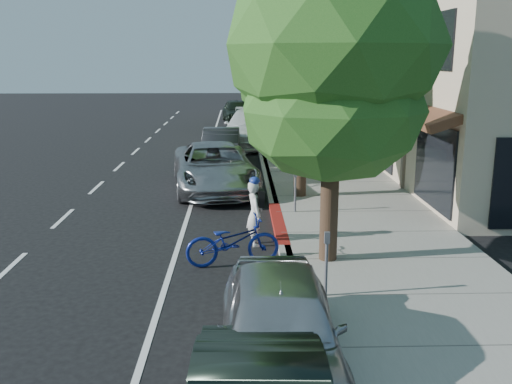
{
  "coord_description": "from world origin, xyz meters",
  "views": [
    {
      "loc": [
        -1.08,
        -14.05,
        4.58
      ],
      "look_at": [
        -0.67,
        -0.51,
        1.35
      ],
      "focal_mm": 40.0,
      "sensor_mm": 36.0,
      "label": 1
    }
  ],
  "objects_px": {
    "street_tree_2": "(286,52)",
    "street_tree_5": "(266,57)",
    "dark_suv_far": "(237,111)",
    "street_tree_4": "(270,62)",
    "bicycle": "(233,241)",
    "silver_suv": "(215,167)",
    "near_car_a": "(280,326)",
    "cyclist": "(255,213)",
    "street_tree_3": "(277,60)",
    "white_pickup": "(250,128)",
    "dark_sedan": "(221,146)",
    "pedestrian": "(329,140)",
    "street_tree_1": "(302,65)",
    "street_tree_0": "(334,51)"
  },
  "relations": [
    {
      "from": "street_tree_3",
      "to": "silver_suv",
      "type": "bearing_deg",
      "value": -105.09
    },
    {
      "from": "bicycle",
      "to": "dark_suv_far",
      "type": "distance_m",
      "value": 28.67
    },
    {
      "from": "white_pickup",
      "to": "dark_sedan",
      "type": "bearing_deg",
      "value": -99.2
    },
    {
      "from": "bicycle",
      "to": "dark_suv_far",
      "type": "relative_size",
      "value": 0.45
    },
    {
      "from": "cyclist",
      "to": "white_pickup",
      "type": "distance_m",
      "value": 16.29
    },
    {
      "from": "street_tree_1",
      "to": "near_car_a",
      "type": "distance_m",
      "value": 11.12
    },
    {
      "from": "street_tree_5",
      "to": "near_car_a",
      "type": "relative_size",
      "value": 1.71
    },
    {
      "from": "street_tree_3",
      "to": "white_pickup",
      "type": "distance_m",
      "value": 3.77
    },
    {
      "from": "street_tree_0",
      "to": "street_tree_3",
      "type": "distance_m",
      "value": 18.0
    },
    {
      "from": "white_pickup",
      "to": "dark_suv_far",
      "type": "distance_m",
      "value": 11.0
    },
    {
      "from": "bicycle",
      "to": "pedestrian",
      "type": "distance_m",
      "value": 12.69
    },
    {
      "from": "street_tree_3",
      "to": "dark_sedan",
      "type": "height_order",
      "value": "street_tree_3"
    },
    {
      "from": "street_tree_1",
      "to": "pedestrian",
      "type": "bearing_deg",
      "value": 73.01
    },
    {
      "from": "dark_sedan",
      "to": "bicycle",
      "type": "bearing_deg",
      "value": -86.11
    },
    {
      "from": "cyclist",
      "to": "pedestrian",
      "type": "distance_m",
      "value": 11.19
    },
    {
      "from": "cyclist",
      "to": "silver_suv",
      "type": "height_order",
      "value": "silver_suv"
    },
    {
      "from": "pedestrian",
      "to": "dark_suv_far",
      "type": "bearing_deg",
      "value": -96.73
    },
    {
      "from": "silver_suv",
      "to": "white_pickup",
      "type": "relative_size",
      "value": 0.93
    },
    {
      "from": "dark_sedan",
      "to": "street_tree_0",
      "type": "bearing_deg",
      "value": -76.78
    },
    {
      "from": "street_tree_5",
      "to": "dark_sedan",
      "type": "height_order",
      "value": "street_tree_5"
    },
    {
      "from": "street_tree_2",
      "to": "street_tree_5",
      "type": "distance_m",
      "value": 18.0
    },
    {
      "from": "cyclist",
      "to": "dark_suv_far",
      "type": "xyz_separation_m",
      "value": [
        -0.5,
        27.27,
        -0.01
      ]
    },
    {
      "from": "street_tree_2",
      "to": "street_tree_3",
      "type": "height_order",
      "value": "street_tree_2"
    },
    {
      "from": "bicycle",
      "to": "silver_suv",
      "type": "xyz_separation_m",
      "value": [
        -0.7,
        7.42,
        0.26
      ]
    },
    {
      "from": "silver_suv",
      "to": "white_pickup",
      "type": "bearing_deg",
      "value": 74.7
    },
    {
      "from": "street_tree_2",
      "to": "cyclist",
      "type": "height_order",
      "value": "street_tree_2"
    },
    {
      "from": "near_car_a",
      "to": "bicycle",
      "type": "bearing_deg",
      "value": 99.64
    },
    {
      "from": "near_car_a",
      "to": "street_tree_2",
      "type": "bearing_deg",
      "value": 85.61
    },
    {
      "from": "street_tree_3",
      "to": "cyclist",
      "type": "bearing_deg",
      "value": -95.53
    },
    {
      "from": "street_tree_4",
      "to": "silver_suv",
      "type": "xyz_separation_m",
      "value": [
        -2.83,
        -16.5,
        -3.41
      ]
    },
    {
      "from": "street_tree_0",
      "to": "street_tree_1",
      "type": "bearing_deg",
      "value": 90.0
    },
    {
      "from": "dark_sedan",
      "to": "street_tree_3",
      "type": "bearing_deg",
      "value": 63.05
    },
    {
      "from": "street_tree_3",
      "to": "cyclist",
      "type": "relative_size",
      "value": 4.43
    },
    {
      "from": "street_tree_2",
      "to": "dark_suv_far",
      "type": "distance_m",
      "value": 17.34
    },
    {
      "from": "street_tree_5",
      "to": "pedestrian",
      "type": "relative_size",
      "value": 4.07
    },
    {
      "from": "dark_sedan",
      "to": "dark_suv_far",
      "type": "xyz_separation_m",
      "value": [
        0.67,
        15.95,
        0.05
      ]
    },
    {
      "from": "street_tree_3",
      "to": "dark_suv_far",
      "type": "distance_m",
      "value": 11.53
    },
    {
      "from": "silver_suv",
      "to": "near_car_a",
      "type": "relative_size",
      "value": 1.32
    },
    {
      "from": "street_tree_5",
      "to": "cyclist",
      "type": "bearing_deg",
      "value": -93.21
    },
    {
      "from": "street_tree_3",
      "to": "pedestrian",
      "type": "distance_m",
      "value": 7.02
    },
    {
      "from": "dark_suv_far",
      "to": "cyclist",
      "type": "bearing_deg",
      "value": -94.63
    },
    {
      "from": "street_tree_2",
      "to": "street_tree_5",
      "type": "height_order",
      "value": "street_tree_2"
    },
    {
      "from": "street_tree_4",
      "to": "bicycle",
      "type": "distance_m",
      "value": 24.29
    },
    {
      "from": "street_tree_1",
      "to": "bicycle",
      "type": "relative_size",
      "value": 3.29
    },
    {
      "from": "near_car_a",
      "to": "street_tree_3",
      "type": "bearing_deg",
      "value": 86.91
    },
    {
      "from": "white_pickup",
      "to": "street_tree_2",
      "type": "bearing_deg",
      "value": -70.23
    },
    {
      "from": "street_tree_0",
      "to": "street_tree_1",
      "type": "relative_size",
      "value": 1.09
    },
    {
      "from": "near_car_a",
      "to": "pedestrian",
      "type": "xyz_separation_m",
      "value": [
        3.27,
        16.55,
        0.32
      ]
    },
    {
      "from": "silver_suv",
      "to": "pedestrian",
      "type": "distance_m",
      "value": 6.59
    },
    {
      "from": "silver_suv",
      "to": "near_car_a",
      "type": "height_order",
      "value": "silver_suv"
    }
  ]
}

